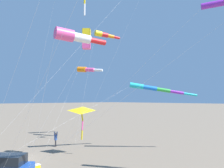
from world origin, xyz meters
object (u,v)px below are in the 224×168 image
kite_windsock_long_streamer_right (74,36)px  kite_delta_yellow_midlevel (81,111)px  kite_box_green_low_center (86,39)px  kite_windsock_red_high_left (104,35)px  kite_windsock_white_trailing (86,70)px  parked_car (2,168)px  cooler_box (36,167)px  person_adult_flyer (56,138)px  kite_windsock_purple_drifting (154,89)px

kite_windsock_long_streamer_right → kite_delta_yellow_midlevel: size_ratio=1.89×
kite_box_green_low_center → kite_windsock_long_streamer_right: (-5.92, -6.53, -2.18)m
kite_box_green_low_center → kite_windsock_long_streamer_right: bearing=-132.2°
kite_windsock_red_high_left → kite_windsock_white_trailing: size_ratio=1.53×
kite_delta_yellow_midlevel → parked_car: bearing=-164.1°
cooler_box → person_adult_flyer: 9.31m
cooler_box → kite_windsock_long_streamer_right: kite_windsock_long_streamer_right is taller
kite_windsock_long_streamer_right → kite_windsock_white_trailing: (13.51, 16.49, 0.78)m
kite_box_green_low_center → kite_windsock_white_trailing: bearing=52.7°
kite_box_green_low_center → kite_windsock_white_trailing: (7.59, 9.96, -1.40)m
cooler_box → parked_car: bearing=-162.8°
parked_car → kite_delta_yellow_midlevel: 9.76m
kite_delta_yellow_midlevel → cooler_box: bearing=-164.8°
kite_windsock_purple_drifting → person_adult_flyer: bearing=126.3°
cooler_box → person_adult_flyer: size_ratio=0.34×
kite_windsock_long_streamer_right → parked_car: bearing=105.3°
kite_windsock_white_trailing → person_adult_flyer: bearing=-160.9°
kite_windsock_red_high_left → kite_delta_yellow_midlevel: size_ratio=3.14×
kite_box_green_low_center → kite_delta_yellow_midlevel: kite_box_green_low_center is taller
cooler_box → kite_windsock_red_high_left: bearing=29.0°
kite_windsock_red_high_left → kite_delta_yellow_midlevel: kite_windsock_red_high_left is taller
person_adult_flyer → kite_windsock_white_trailing: (6.29, 2.18, 9.27)m
kite_delta_yellow_midlevel → kite_windsock_white_trailing: bearing=50.0°
kite_windsock_white_trailing → kite_delta_yellow_midlevel: (-6.51, -7.77, -5.68)m
parked_car → kite_windsock_purple_drifting: 17.21m
cooler_box → kite_windsock_white_trailing: bearing=37.3°
kite_windsock_white_trailing → kite_windsock_red_high_left: bearing=-23.8°
kite_windsock_long_streamer_right → kite_delta_yellow_midlevel: (7.00, 8.73, -4.90)m
parked_car → cooler_box: size_ratio=6.98×
kite_box_green_low_center → kite_windsock_long_streamer_right: size_ratio=1.27×
kite_windsock_red_high_left → kite_windsock_white_trailing: kite_windsock_red_high_left is taller
parked_car → person_adult_flyer: size_ratio=2.35×
kite_windsock_red_high_left → kite_windsock_purple_drifting: bearing=-99.4°
person_adult_flyer → kite_windsock_purple_drifting: (7.09, -9.64, 6.02)m
cooler_box → kite_windsock_purple_drifting: kite_windsock_purple_drifting is taller
cooler_box → kite_windsock_white_trailing: kite_windsock_white_trailing is taller
cooler_box → kite_box_green_low_center: kite_box_green_low_center is taller
kite_windsock_red_high_left → kite_delta_yellow_midlevel: bearing=-143.8°
cooler_box → kite_windsock_white_trailing: size_ratio=0.06×
person_adult_flyer → kite_windsock_white_trailing: size_ratio=0.17×
cooler_box → kite_delta_yellow_midlevel: (5.70, 1.55, 4.39)m
person_adult_flyer → kite_windsock_purple_drifting: size_ratio=0.09×
person_adult_flyer → kite_delta_yellow_midlevel: (-0.22, -5.59, 3.59)m
kite_windsock_purple_drifting → kite_delta_yellow_midlevel: 8.71m
cooler_box → kite_windsock_long_streamer_right: bearing=-100.2°
person_adult_flyer → kite_windsock_long_streamer_right: bearing=-116.8°
kite_box_green_low_center → kite_windsock_red_high_left: 14.10m
kite_box_green_low_center → kite_windsock_white_trailing: 12.60m
kite_box_green_low_center → kite_delta_yellow_midlevel: 7.49m
person_adult_flyer → kite_windsock_long_streamer_right: 18.14m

